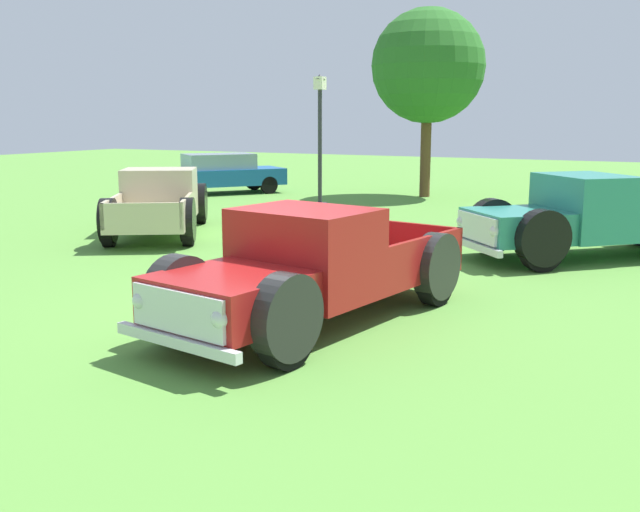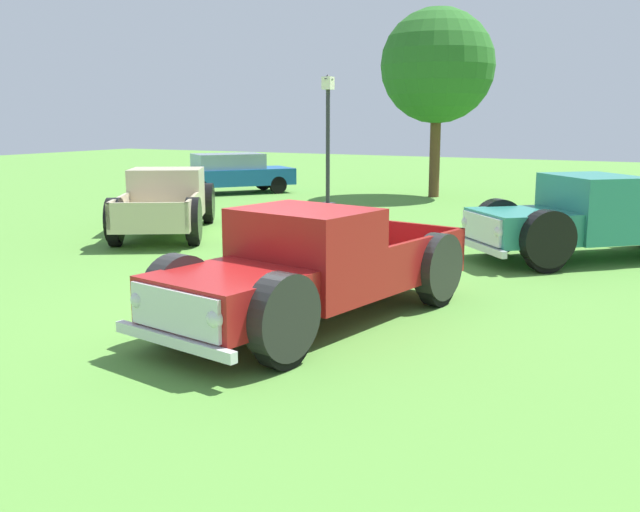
% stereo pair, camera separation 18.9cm
% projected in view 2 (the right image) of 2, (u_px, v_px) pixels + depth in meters
% --- Properties ---
extents(ground_plane, '(80.00, 80.00, 0.00)m').
position_uv_depth(ground_plane, '(272.00, 310.00, 10.41)').
color(ground_plane, '#548C38').
extents(pickup_truck_foreground, '(2.75, 5.38, 1.57)m').
position_uv_depth(pickup_truck_foreground, '(302.00, 271.00, 9.46)').
color(pickup_truck_foreground, maroon).
rests_on(pickup_truck_foreground, ground_plane).
extents(pickup_truck_behind_left, '(5.21, 5.04, 1.64)m').
position_uv_depth(pickup_truck_behind_left, '(588.00, 220.00, 14.00)').
color(pickup_truck_behind_left, '#2D8475').
rests_on(pickup_truck_behind_left, ground_plane).
extents(pickup_truck_behind_right, '(4.12, 5.18, 1.53)m').
position_uv_depth(pickup_truck_behind_right, '(168.00, 202.00, 17.45)').
color(pickup_truck_behind_right, '#C6B793').
rests_on(pickup_truck_behind_right, ground_plane).
extents(sedan_distant_a, '(4.01, 4.50, 1.44)m').
position_uv_depth(sedan_distant_a, '(231.00, 173.00, 26.18)').
color(sedan_distant_a, '#195699').
rests_on(sedan_distant_a, ground_plane).
extents(lamp_post_near, '(0.36, 0.36, 3.94)m').
position_uv_depth(lamp_post_near, '(328.00, 140.00, 20.98)').
color(lamp_post_near, '#2D2D33').
rests_on(lamp_post_near, ground_plane).
extents(oak_tree_west, '(3.85, 3.85, 6.36)m').
position_uv_depth(oak_tree_west, '(437.00, 66.00, 24.35)').
color(oak_tree_west, brown).
rests_on(oak_tree_west, ground_plane).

